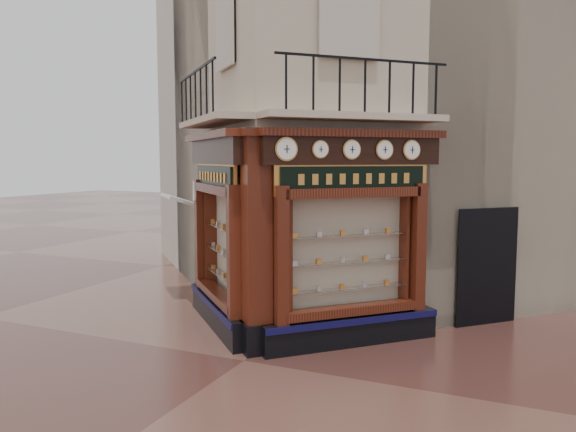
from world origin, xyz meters
The scene contains 16 objects.
ground centered at (0.00, 0.00, 0.00)m, with size 80.00×80.00×0.00m, color #462621.
main_building centered at (0.00, 6.16, 6.00)m, with size 8.00×8.00×12.00m, color #B8A78F.
neighbour_left centered at (-2.47, 8.63, 5.50)m, with size 8.00×8.00×11.00m, color #BDB2A5.
neighbour_right centered at (2.47, 8.63, 5.50)m, with size 8.00×8.00×11.00m, color #BDB2A5.
shopfront_left centered at (-1.41, 1.57, 1.98)m, with size 2.86×2.86×3.98m.
shopfront_right centered at (1.41, 1.57, 1.98)m, with size 2.86×2.86×3.98m.
corner_pilaster centered at (0.00, 0.50, 1.95)m, with size 0.85×0.85×3.98m.
balcony centered at (0.00, 1.49, 4.22)m, with size 5.94×2.97×1.03m.
clock_a centered at (0.58, 0.48, 3.62)m, with size 0.32×0.32×0.41m.
clock_b centered at (1.03, 0.93, 3.62)m, with size 0.26×0.26×0.32m.
clock_c centered at (1.46, 1.35, 3.62)m, with size 0.29×0.29×0.35m.
clock_d centered at (1.93, 1.83, 3.62)m, with size 0.29×0.29×0.36m.
clock_e centered at (2.34, 2.23, 3.62)m, with size 0.30×0.30×0.37m.
awning centered at (-3.44, 3.24, 0.00)m, with size 1.45×0.87×0.08m, color silver, non-canonical shape.
signboard_left centered at (-1.46, 1.51, 3.10)m, with size 2.16×2.16×0.58m.
signboard_right centered at (1.46, 1.51, 3.10)m, with size 2.21×2.21×0.59m.
Camera 1 is at (4.49, -8.22, 3.45)m, focal length 35.00 mm.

